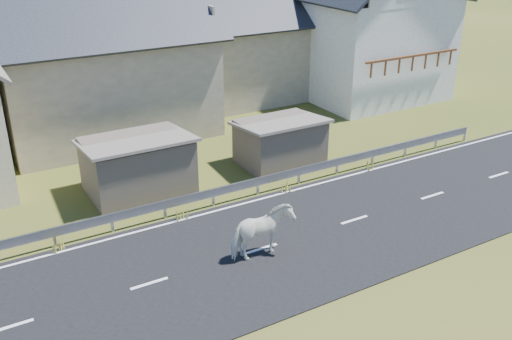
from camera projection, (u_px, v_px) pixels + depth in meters
ground at (262, 250)px, 19.30m from camera, size 160.00×160.00×0.00m
road at (262, 249)px, 19.29m from camera, size 60.00×7.00×0.04m
lane_markings at (262, 249)px, 19.28m from camera, size 60.00×6.60×0.01m
guardrail at (213, 193)px, 21.98m from camera, size 28.10×0.09×0.75m
shed_left at (138, 165)px, 23.07m from camera, size 4.30×3.30×2.40m
shed_right at (280, 142)px, 25.69m from camera, size 3.80×2.90×2.20m
house_stone_a at (94, 39)px, 28.81m from camera, size 10.80×9.80×8.90m
house_stone_b at (247, 24)px, 35.13m from camera, size 9.80×8.80×8.10m
house_white at (356, 9)px, 35.16m from camera, size 8.80×10.80×9.70m
horse at (262, 232)px, 18.52m from camera, size 1.08×2.17×1.79m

